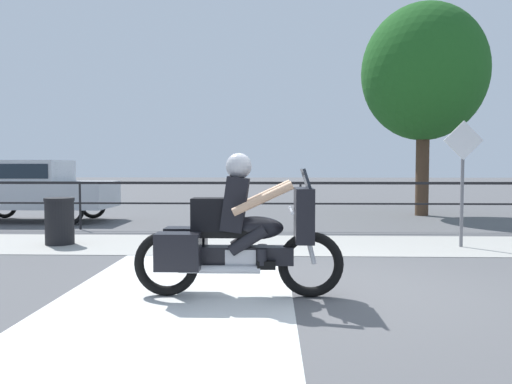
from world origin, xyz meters
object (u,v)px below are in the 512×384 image
Objects in this scene: tree_behind_sign at (424,73)px; parked_car at (31,186)px; motorcycle at (237,234)px; trash_bin at (60,221)px; street_sign at (463,168)px.

parked_car is at bearing -169.65° from tree_behind_sign.
motorcycle reaches higher than trash_bin.
parked_car is 0.66× the size of tree_behind_sign.
tree_behind_sign is (10.86, 1.98, 3.28)m from parked_car.
trash_bin is (-3.57, 3.59, -0.26)m from motorcycle.
parked_car is 4.61m from trash_bin.
tree_behind_sign is (1.04, 5.91, 2.78)m from street_sign.
trash_bin is at bearing -53.93° from parked_car.
trash_bin is 0.39× the size of street_sign.
tree_behind_sign is at bearing 14.31° from parked_car.
parked_car is at bearing 158.19° from street_sign.
tree_behind_sign reaches higher than street_sign.
motorcycle is at bearing -137.17° from street_sign.
street_sign is 6.62m from tree_behind_sign.
street_sign is (3.82, 3.54, 0.73)m from motorcycle.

